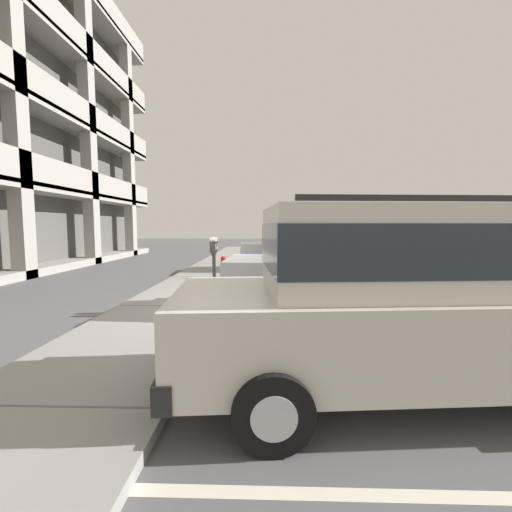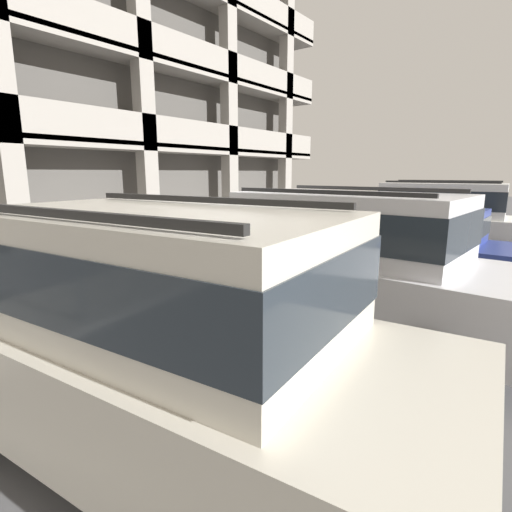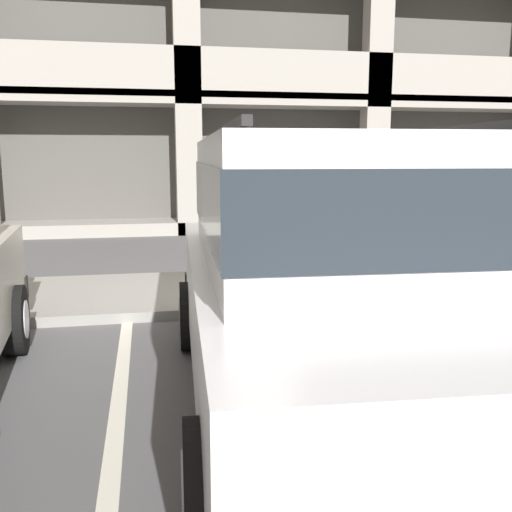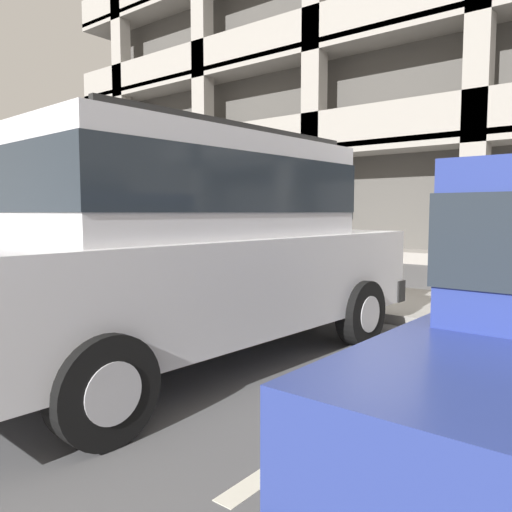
# 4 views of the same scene
# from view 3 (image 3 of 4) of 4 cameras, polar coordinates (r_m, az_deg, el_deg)

# --- Properties ---
(ground_plane) EXTENTS (80.00, 80.00, 0.10)m
(ground_plane) POSITION_cam_3_polar(r_m,az_deg,el_deg) (6.54, 1.52, -6.92)
(ground_plane) COLOR #565659
(sidewalk) EXTENTS (40.00, 2.20, 0.12)m
(sidewalk) POSITION_cam_3_polar(r_m,az_deg,el_deg) (7.74, -0.54, -3.37)
(sidewalk) COLOR gray
(sidewalk) RESTS_ON ground_plane
(parking_stall_lines) EXTENTS (12.98, 4.80, 0.01)m
(parking_stall_lines) POSITION_cam_3_polar(r_m,az_deg,el_deg) (5.86, 20.37, -9.06)
(parking_stall_lines) COLOR silver
(parking_stall_lines) RESTS_ON ground_plane
(silver_suv) EXTENTS (2.19, 4.87, 2.03)m
(silver_suv) POSITION_cam_3_polar(r_m,az_deg,el_deg) (4.07, 6.51, -0.94)
(silver_suv) COLOR silver
(silver_suv) RESTS_ON ground_plane
(parking_meter_near) EXTENTS (0.35, 0.12, 1.43)m
(parking_meter_near) POSITION_cam_3_polar(r_m,az_deg,el_deg) (6.61, -0.01, 4.19)
(parking_meter_near) COLOR #47474C
(parking_meter_near) RESTS_ON sidewalk
(parking_garage) EXTENTS (32.00, 10.00, 13.25)m
(parking_garage) POSITION_cam_3_polar(r_m,az_deg,el_deg) (19.21, -8.25, 22.53)
(parking_garage) COLOR #54514D
(parking_garage) RESTS_ON ground_plane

